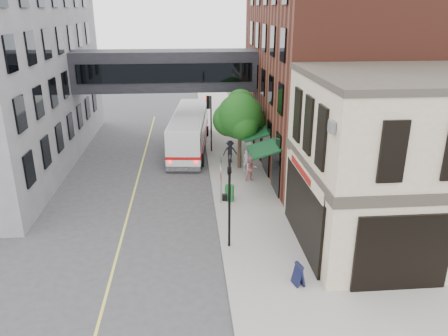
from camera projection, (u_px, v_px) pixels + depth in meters
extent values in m
plane|color=#38383A|center=(225.00, 272.00, 19.49)|extent=(120.00, 120.00, 0.00)
cube|color=gray|center=(235.00, 164.00, 32.71)|extent=(4.00, 60.00, 0.15)
cube|color=#BBA98E|center=(410.00, 165.00, 20.67)|extent=(10.00, 8.00, 8.15)
cube|color=#38332B|center=(410.00, 164.00, 20.64)|extent=(10.12, 8.12, 0.50)
cube|color=#38332B|center=(424.00, 75.00, 19.20)|extent=(10.12, 8.12, 0.30)
cube|color=black|center=(302.00, 212.00, 21.04)|extent=(0.14, 6.40, 3.40)
cube|color=black|center=(301.00, 212.00, 21.03)|extent=(0.04, 5.90, 3.00)
cube|color=maroon|center=(300.00, 170.00, 20.92)|extent=(0.03, 3.60, 0.32)
cube|color=#5A271C|center=(343.00, 67.00, 31.88)|extent=(12.00, 18.00, 14.00)
cube|color=black|center=(251.00, 127.00, 31.55)|extent=(1.80, 13.00, 0.40)
cube|color=black|center=(166.00, 70.00, 33.82)|extent=(14.00, 3.00, 3.00)
cube|color=black|center=(165.00, 73.00, 32.37)|extent=(13.00, 0.08, 1.40)
cube|color=black|center=(167.00, 68.00, 35.27)|extent=(13.00, 0.08, 1.40)
cylinder|color=black|center=(229.00, 204.00, 20.56)|extent=(0.12, 0.12, 4.50)
cube|color=black|center=(225.00, 197.00, 20.42)|extent=(0.25, 0.22, 0.30)
imported|color=black|center=(230.00, 167.00, 19.92)|extent=(0.20, 0.16, 1.00)
cylinder|color=black|center=(211.00, 124.00, 34.58)|extent=(0.12, 0.12, 4.50)
cube|color=black|center=(208.00, 120.00, 34.44)|extent=(0.25, 0.22, 0.30)
cube|color=black|center=(208.00, 102.00, 33.96)|extent=(0.28, 0.28, 1.00)
sphere|color=#FF0C05|center=(206.00, 98.00, 33.82)|extent=(0.18, 0.18, 0.18)
cylinder|color=gray|center=(221.00, 180.00, 25.50)|extent=(0.08, 0.08, 3.00)
cube|color=white|center=(221.00, 168.00, 25.25)|extent=(0.03, 0.75, 0.22)
cube|color=#0C591E|center=(221.00, 159.00, 25.06)|extent=(0.03, 0.70, 0.18)
cube|color=#B20C0C|center=(221.00, 176.00, 25.42)|extent=(0.03, 0.30, 0.40)
cylinder|color=#382619|center=(239.00, 149.00, 31.28)|extent=(0.28, 0.28, 2.80)
sphere|color=#154713|center=(240.00, 116.00, 30.45)|extent=(3.20, 3.20, 3.20)
sphere|color=#154713|center=(250.00, 120.00, 31.12)|extent=(2.20, 2.20, 2.20)
sphere|color=#154713|center=(229.00, 120.00, 30.78)|extent=(2.40, 2.40, 2.40)
sphere|color=#154713|center=(240.00, 103.00, 30.74)|extent=(2.00, 2.00, 2.00)
cube|color=#D8CC4C|center=(135.00, 189.00, 28.44)|extent=(0.12, 40.00, 0.01)
cube|color=white|center=(190.00, 130.00, 35.72)|extent=(3.54, 11.51, 2.86)
cube|color=black|center=(189.00, 125.00, 35.55)|extent=(3.58, 11.32, 1.03)
cube|color=#B20C0C|center=(190.00, 136.00, 35.89)|extent=(3.60, 11.53, 0.22)
cylinder|color=black|center=(169.00, 160.00, 32.25)|extent=(0.39, 1.01, 0.98)
cylinder|color=black|center=(202.00, 160.00, 32.22)|extent=(0.39, 1.01, 0.98)
cylinder|color=black|center=(180.00, 132.00, 39.63)|extent=(0.39, 1.01, 0.98)
cylinder|color=black|center=(207.00, 132.00, 39.61)|extent=(0.39, 1.01, 0.98)
imported|color=beige|center=(247.00, 160.00, 30.87)|extent=(0.62, 0.45, 1.57)
imported|color=pink|center=(251.00, 169.00, 29.06)|extent=(0.96, 0.82, 1.73)
imported|color=black|center=(230.00, 151.00, 32.56)|extent=(1.16, 0.75, 1.69)
cube|color=#145A20|center=(229.00, 193.00, 26.18)|extent=(0.58, 0.54, 0.97)
cube|color=black|center=(299.00, 274.00, 18.21)|extent=(0.49, 0.62, 0.98)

